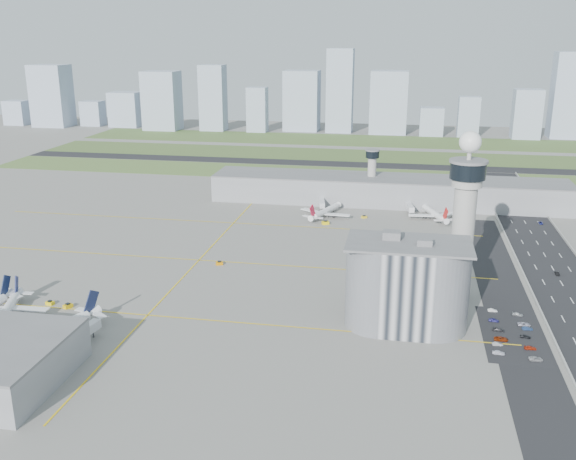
% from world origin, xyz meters
% --- Properties ---
extents(ground, '(1000.00, 1000.00, 0.00)m').
position_xyz_m(ground, '(0.00, 0.00, 0.00)').
color(ground, gray).
extents(grass_strip_0, '(480.00, 50.00, 0.08)m').
position_xyz_m(grass_strip_0, '(-20.00, 225.00, 0.04)').
color(grass_strip_0, '#506731').
rests_on(grass_strip_0, ground).
extents(grass_strip_1, '(480.00, 60.00, 0.08)m').
position_xyz_m(grass_strip_1, '(-20.00, 300.00, 0.04)').
color(grass_strip_1, '#495F2D').
rests_on(grass_strip_1, ground).
extents(grass_strip_2, '(480.00, 70.00, 0.08)m').
position_xyz_m(grass_strip_2, '(-20.00, 380.00, 0.04)').
color(grass_strip_2, '#496831').
rests_on(grass_strip_2, ground).
extents(runway, '(480.00, 22.00, 0.10)m').
position_xyz_m(runway, '(-20.00, 262.00, 0.06)').
color(runway, black).
rests_on(runway, ground).
extents(barrier_left, '(0.60, 500.00, 1.20)m').
position_xyz_m(barrier_left, '(101.00, 0.00, 0.60)').
color(barrier_left, '#9E9E99').
rests_on(barrier_left, ground).
extents(landside_road, '(18.00, 260.00, 0.08)m').
position_xyz_m(landside_road, '(90.00, -10.00, 0.04)').
color(landside_road, black).
rests_on(landside_road, ground).
extents(parking_lot, '(20.00, 44.00, 0.10)m').
position_xyz_m(parking_lot, '(88.00, -22.00, 0.05)').
color(parking_lot, black).
rests_on(parking_lot, ground).
extents(taxiway_line_h_0, '(260.00, 0.60, 0.01)m').
position_xyz_m(taxiway_line_h_0, '(-40.00, -30.00, 0.01)').
color(taxiway_line_h_0, yellow).
rests_on(taxiway_line_h_0, ground).
extents(taxiway_line_h_1, '(260.00, 0.60, 0.01)m').
position_xyz_m(taxiway_line_h_1, '(-40.00, 30.00, 0.01)').
color(taxiway_line_h_1, yellow).
rests_on(taxiway_line_h_1, ground).
extents(taxiway_line_h_2, '(260.00, 0.60, 0.01)m').
position_xyz_m(taxiway_line_h_2, '(-40.00, 90.00, 0.01)').
color(taxiway_line_h_2, yellow).
rests_on(taxiway_line_h_2, ground).
extents(taxiway_line_v, '(0.60, 260.00, 0.01)m').
position_xyz_m(taxiway_line_v, '(-40.00, 30.00, 0.01)').
color(taxiway_line_v, yellow).
rests_on(taxiway_line_v, ground).
extents(control_tower, '(14.00, 14.00, 64.50)m').
position_xyz_m(control_tower, '(72.00, 8.00, 35.04)').
color(control_tower, '#ADAAA5').
rests_on(control_tower, ground).
extents(secondary_tower, '(8.60, 8.60, 31.90)m').
position_xyz_m(secondary_tower, '(30.00, 150.00, 18.80)').
color(secondary_tower, '#ADAAA5').
rests_on(secondary_tower, ground).
extents(admin_building, '(42.00, 24.00, 33.50)m').
position_xyz_m(admin_building, '(51.99, -22.00, 15.30)').
color(admin_building, '#B2B2B7').
rests_on(admin_building, ground).
extents(terminal_pier, '(210.00, 32.00, 15.80)m').
position_xyz_m(terminal_pier, '(40.00, 148.00, 7.90)').
color(terminal_pier, gray).
rests_on(terminal_pier, ground).
extents(airplane_near_b, '(39.16, 42.50, 9.79)m').
position_xyz_m(airplane_near_b, '(-89.02, -40.87, 4.89)').
color(airplane_near_b, white).
rests_on(airplane_near_b, ground).
extents(airplane_near_c, '(48.32, 51.65, 11.57)m').
position_xyz_m(airplane_near_c, '(-63.85, -55.14, 5.78)').
color(airplane_near_c, white).
rests_on(airplane_near_c, ground).
extents(airplane_far_a, '(40.61, 43.84, 9.99)m').
position_xyz_m(airplane_far_a, '(7.06, 112.58, 5.00)').
color(airplane_far_a, white).
rests_on(airplane_far_a, ground).
extents(airplane_far_b, '(40.19, 43.22, 9.79)m').
position_xyz_m(airplane_far_b, '(66.35, 119.64, 4.89)').
color(airplane_far_b, white).
rests_on(airplane_far_b, ground).
extents(jet_bridge_near_2, '(5.39, 14.31, 5.70)m').
position_xyz_m(jet_bridge_near_2, '(-53.00, -61.00, 2.85)').
color(jet_bridge_near_2, silver).
rests_on(jet_bridge_near_2, ground).
extents(jet_bridge_far_0, '(5.39, 14.31, 5.70)m').
position_xyz_m(jet_bridge_far_0, '(2.00, 132.00, 2.85)').
color(jet_bridge_far_0, silver).
rests_on(jet_bridge_far_0, ground).
extents(jet_bridge_far_1, '(5.39, 14.31, 5.70)m').
position_xyz_m(jet_bridge_far_1, '(52.00, 132.00, 2.85)').
color(jet_bridge_far_1, silver).
rests_on(jet_bridge_far_1, ground).
extents(tug_1, '(3.24, 2.52, 1.70)m').
position_xyz_m(tug_1, '(-79.89, -27.65, 0.85)').
color(tug_1, yellow).
rests_on(tug_1, ground).
extents(tug_2, '(3.40, 3.82, 1.84)m').
position_xyz_m(tug_2, '(-71.75, -29.10, 0.92)').
color(tug_2, gold).
rests_on(tug_2, ground).
extents(tug_3, '(3.53, 3.06, 1.72)m').
position_xyz_m(tug_3, '(-29.29, 26.05, 0.86)').
color(tug_3, orange).
rests_on(tug_3, ground).
extents(tug_4, '(4.33, 3.71, 2.12)m').
position_xyz_m(tug_4, '(9.01, 96.74, 1.06)').
color(tug_4, yellow).
rests_on(tug_4, ground).
extents(tug_5, '(3.47, 3.21, 1.66)m').
position_xyz_m(tug_5, '(28.61, 112.53, 0.83)').
color(tug_5, gold).
rests_on(tug_5, ground).
extents(car_lot_0, '(3.94, 1.79, 1.31)m').
position_xyz_m(car_lot_0, '(81.81, -37.62, 0.66)').
color(car_lot_0, silver).
rests_on(car_lot_0, ground).
extents(car_lot_1, '(3.54, 1.73, 1.12)m').
position_xyz_m(car_lot_1, '(82.21, -31.38, 0.56)').
color(car_lot_1, '#9C9C9C').
rests_on(car_lot_1, ground).
extents(car_lot_2, '(4.65, 2.18, 1.29)m').
position_xyz_m(car_lot_2, '(83.82, -27.55, 0.64)').
color(car_lot_2, maroon).
rests_on(car_lot_2, ground).
extents(car_lot_3, '(4.12, 2.06, 1.15)m').
position_xyz_m(car_lot_3, '(83.90, -20.39, 0.57)').
color(car_lot_3, '#2A2A2E').
rests_on(car_lot_3, ground).
extents(car_lot_4, '(3.74, 1.86, 1.22)m').
position_xyz_m(car_lot_4, '(83.21, -12.68, 0.61)').
color(car_lot_4, navy).
rests_on(car_lot_4, ground).
extents(car_lot_5, '(3.45, 1.32, 1.12)m').
position_xyz_m(car_lot_5, '(83.79, -3.98, 0.56)').
color(car_lot_5, white).
rests_on(car_lot_5, ground).
extents(car_lot_6, '(4.34, 2.09, 1.19)m').
position_xyz_m(car_lot_6, '(92.74, -39.75, 0.60)').
color(car_lot_6, '#A5A6AA').
rests_on(car_lot_6, ground).
extents(car_lot_7, '(3.96, 1.86, 1.12)m').
position_xyz_m(car_lot_7, '(92.33, -32.31, 0.56)').
color(car_lot_7, '#A9240E').
rests_on(car_lot_7, ground).
extents(car_lot_8, '(3.51, 1.71, 1.15)m').
position_xyz_m(car_lot_8, '(92.13, -24.15, 0.58)').
color(car_lot_8, black).
rests_on(car_lot_8, ground).
extents(car_lot_9, '(3.69, 1.62, 1.18)m').
position_xyz_m(car_lot_9, '(93.83, -17.57, 0.59)').
color(car_lot_9, navy).
rests_on(car_lot_9, ground).
extents(car_lot_10, '(4.44, 2.18, 1.21)m').
position_xyz_m(car_lot_10, '(93.26, -14.33, 0.61)').
color(car_lot_10, '#B4B3C6').
rests_on(car_lot_10, ground).
extents(car_lot_11, '(4.08, 2.13, 1.13)m').
position_xyz_m(car_lot_11, '(92.36, -5.94, 0.56)').
color(car_lot_11, gray).
rests_on(car_lot_11, ground).
extents(car_hw_1, '(1.38, 3.94, 1.30)m').
position_xyz_m(car_hw_1, '(115.26, 40.01, 0.65)').
color(car_hw_1, black).
rests_on(car_hw_1, ground).
extents(car_hw_2, '(2.03, 4.19, 1.15)m').
position_xyz_m(car_hw_2, '(122.75, 118.35, 0.57)').
color(car_hw_2, navy).
rests_on(car_hw_2, ground).
extents(car_hw_4, '(1.53, 3.40, 1.14)m').
position_xyz_m(car_hw_4, '(106.86, 180.38, 0.57)').
color(car_hw_4, gray).
rests_on(car_hw_4, ground).
extents(skyline_bldg_0, '(24.05, 19.24, 26.50)m').
position_xyz_m(skyline_bldg_0, '(-377.77, 421.70, 13.25)').
color(skyline_bldg_0, '#9EADC1').
rests_on(skyline_bldg_0, ground).
extents(skyline_bldg_1, '(37.63, 30.10, 65.60)m').
position_xyz_m(skyline_bldg_1, '(-331.22, 417.61, 32.80)').
color(skyline_bldg_1, '#9EADC1').
rests_on(skyline_bldg_1, ground).
extents(skyline_bldg_2, '(22.81, 18.25, 26.79)m').
position_xyz_m(skyline_bldg_2, '(-291.25, 430.16, 13.39)').
color(skyline_bldg_2, '#9EADC1').
rests_on(skyline_bldg_2, ground).
extents(skyline_bldg_3, '(32.30, 25.84, 36.93)m').
position_xyz_m(skyline_bldg_3, '(-252.58, 431.35, 18.47)').
color(skyline_bldg_3, '#9EADC1').
rests_on(skyline_bldg_3, ground).
extents(skyline_bldg_4, '(35.81, 28.65, 60.36)m').
position_xyz_m(skyline_bldg_4, '(-204.47, 415.19, 30.18)').
color(skyline_bldg_4, '#9EADC1').
rests_on(skyline_bldg_4, ground).
extents(skyline_bldg_5, '(25.49, 20.39, 66.89)m').
position_xyz_m(skyline_bldg_5, '(-150.11, 419.66, 33.44)').
color(skyline_bldg_5, '#9EADC1').
rests_on(skyline_bldg_5, ground).
extents(skyline_bldg_6, '(20.04, 16.03, 45.20)m').
position_xyz_m(skyline_bldg_6, '(-102.68, 417.90, 22.60)').
color(skyline_bldg_6, '#9EADC1').
rests_on(skyline_bldg_6, ground).
extents(skyline_bldg_7, '(35.76, 28.61, 61.22)m').
position_xyz_m(skyline_bldg_7, '(-59.44, 436.89, 30.61)').
color(skyline_bldg_7, '#9EADC1').
rests_on(skyline_bldg_7, ground).
extents(skyline_bldg_8, '(26.33, 21.06, 83.39)m').
position_xyz_m(skyline_bldg_8, '(-19.42, 431.56, 41.69)').
color(skyline_bldg_8, '#9EADC1').
rests_on(skyline_bldg_8, ground).
extents(skyline_bldg_9, '(36.96, 29.57, 62.11)m').
position_xyz_m(skyline_bldg_9, '(30.27, 432.32, 31.06)').
color(skyline_bldg_9, '#9EADC1').
rests_on(skyline_bldg_9, ground).
extents(skyline_bldg_10, '(23.01, 18.41, 27.75)m').
position_xyz_m(skyline_bldg_10, '(73.27, 423.68, 13.87)').
color(skyline_bldg_10, '#9EADC1').
rests_on(skyline_bldg_10, ground).
extents(skyline_bldg_11, '(20.22, 16.18, 38.97)m').
position_xyz_m(skyline_bldg_11, '(108.28, 423.34, 19.48)').
color(skyline_bldg_11, '#9EADC1').
rests_on(skyline_bldg_11, ground).
extents(skyline_bldg_12, '(26.14, 20.92, 46.89)m').
position_xyz_m(skyline_bldg_12, '(162.17, 421.29, 23.44)').
color(skyline_bldg_12, '#9EADC1').
rests_on(skyline_bldg_12, ground).
extents(skyline_bldg_13, '(32.26, 25.81, 81.20)m').
position_xyz_m(skyline_bldg_13, '(201.27, 433.27, 40.60)').
color(skyline_bldg_13, '#9EADC1').
rests_on(skyline_bldg_13, ground).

